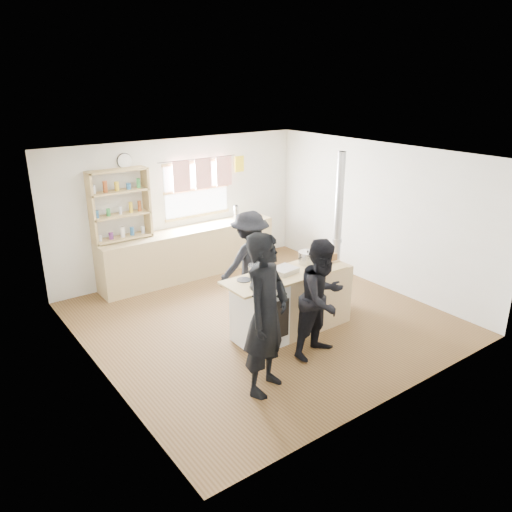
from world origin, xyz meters
The scene contains 14 objects.
ground centered at (0.00, 0.00, -0.01)m, with size 5.00×5.00×0.01m, color brown.
back_counter centered at (0.00, 2.22, 0.45)m, with size 3.40×0.55×0.90m, color tan.
shelving_unit centered at (-1.20, 2.34, 1.51)m, with size 1.00×0.28×1.20m.
thermos centered at (1.04, 2.22, 1.04)m, with size 0.10×0.10×0.28m, color silver.
cooking_island centered at (0.14, -0.55, 0.47)m, with size 1.97×0.64×0.93m.
skillet_greens centered at (-0.55, -0.76, 0.96)m, with size 0.46×0.46×0.05m.
roast_tray centered at (0.01, -0.51, 0.97)m, with size 0.37×0.33×0.07m.
stockpot_stove centered at (-0.38, -0.39, 1.01)m, with size 0.23×0.23×0.19m.
stockpot_counter centered at (0.51, -0.43, 1.02)m, with size 0.28×0.28×0.21m.
bread_board centered at (0.84, -0.55, 0.98)m, with size 0.31×0.24×0.12m.
flue_heater centered at (1.17, -0.36, 0.64)m, with size 0.35×0.35×2.50m.
person_near_left centered at (-1.04, -1.47, 0.97)m, with size 0.71×0.47×1.95m, color black.
person_near_right centered at (0.04, -1.26, 0.81)m, with size 0.78×0.61×1.61m, color black.
person_far centered at (0.06, 0.40, 0.81)m, with size 1.04×0.60×1.61m, color black.
Camera 1 is at (-4.14, -5.52, 3.53)m, focal length 35.00 mm.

